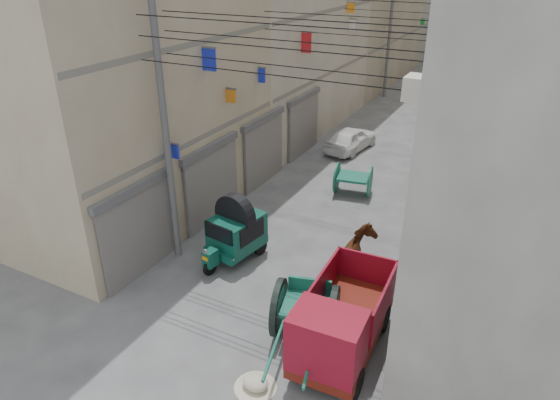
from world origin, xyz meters
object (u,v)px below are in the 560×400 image
Objects in this scene: auto_rickshaw at (236,230)px; second_cart at (353,179)px; mini_truck at (339,330)px; distant_car_green at (481,56)px; tonga_cart at (306,310)px; distant_car_grey at (482,85)px; horse at (355,262)px; distant_car_white at (351,139)px; feed_sack at (255,383)px.

auto_rickshaw is 6.30m from second_cart.
second_cart is (-2.88, 8.84, -0.30)m from mini_truck.
tonga_cart is at bearing 101.42° from distant_car_green.
horse is at bearing -75.96° from distant_car_grey.
tonga_cart is 2.19× the size of second_cart.
mini_truck is 38.86m from distant_car_green.
distant_car_white is (-3.62, 12.96, -0.19)m from tonga_cart.
distant_car_green is at bearing 112.34° from distant_car_grey.
distant_car_grey is (0.10, 24.81, -0.27)m from horse.
distant_car_white is 25.46m from distant_car_green.
auto_rickshaw reaches higher than distant_car_white.
feed_sack is 0.14× the size of distant_car_green.
tonga_cart is 1.02× the size of distant_car_white.
tonga_cart is 2.48m from horse.
second_cart is 4.97m from distant_car_white.
distant_car_grey is at bearing 74.64° from tonga_cart.
horse is 35.87m from distant_car_green.
tonga_cart is 2.18m from feed_sack.
distant_car_white is at bearing 91.27° from tonga_cart.
distant_car_grey is at bearing -98.34° from distant_car_white.
auto_rickshaw reaches higher than feed_sack.
feed_sack is at bearing -44.81° from auto_rickshaw.
distant_car_white is at bearing 94.08° from distant_car_green.
mini_truck is 9.30m from second_cart.
second_cart is 0.45× the size of distant_car_grey.
mini_truck is at bearing -22.80° from auto_rickshaw.
auto_rickshaw is at bearing 126.52° from feed_sack.
distant_car_white is at bearing -77.03° from horse.
horse is (0.62, 4.53, 0.71)m from feed_sack.
second_cart reaches higher than distant_car_grey.
second_cart is 6.28m from horse.
second_cart is 0.47× the size of distant_car_white.
horse reaches higher than second_cart.
horse is 0.60× the size of distant_car_white.
mini_truck reaches higher than second_cart.
mini_truck is (1.06, -0.50, 0.19)m from tonga_cart.
mini_truck is 0.85× the size of distant_car_green.
mini_truck reaches higher than distant_car_green.
distant_car_white is 14.87m from distant_car_grey.
distant_car_white is at bearing 99.56° from auto_rickshaw.
mini_truck is (4.52, -2.77, -0.02)m from auto_rickshaw.
second_cart is 29.97m from distant_car_green.
tonga_cart is at bearing 83.24° from feed_sack.
horse is 0.48× the size of distant_car_green.
second_cart reaches higher than distant_car_white.
feed_sack is at bearing -91.31° from second_cart.
feed_sack is 29.35m from distant_car_grey.
second_cart is (1.64, 6.07, -0.32)m from auto_rickshaw.
distant_car_green is at bearing 78.73° from second_cart.
mini_truck reaches higher than distant_car_white.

